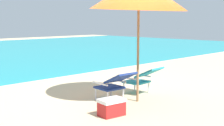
# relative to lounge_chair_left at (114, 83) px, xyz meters

# --- Properties ---
(ground_plane) EXTENTS (40.00, 40.00, 0.00)m
(ground_plane) POSITION_rel_lounge_chair_left_xyz_m (0.43, 4.09, -0.40)
(ground_plane) COLOR #CCB78E
(lounge_chair_left) EXTENTS (0.60, 0.91, 0.68)m
(lounge_chair_left) POSITION_rel_lounge_chair_left_xyz_m (0.00, 0.00, 0.00)
(lounge_chair_left) COLOR navy
(lounge_chair_left) RESTS_ON ground_plane
(lounge_chair_right) EXTENTS (0.60, 0.91, 0.68)m
(lounge_chair_right) POSITION_rel_lounge_chair_left_xyz_m (0.93, -0.00, 0.00)
(lounge_chair_right) COLOR teal
(lounge_chair_right) RESTS_ON ground_plane
(cooler_box) EXTENTS (0.51, 0.38, 0.32)m
(cooler_box) POSITION_rel_lounge_chair_left_xyz_m (-0.75, -0.67, -0.24)
(cooler_box) COLOR red
(cooler_box) RESTS_ON ground_plane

